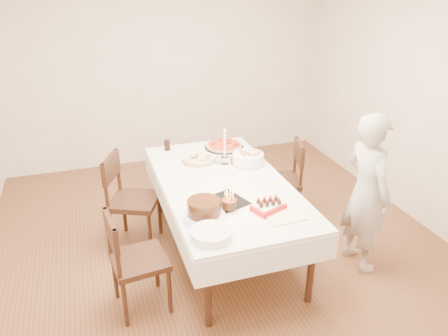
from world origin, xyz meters
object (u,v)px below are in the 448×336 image
object	(u,v)px
chair_left_savory	(134,201)
person	(367,193)
pasta_bowl	(248,158)
taper_candle	(225,146)
layer_cake	(204,208)
chair_right_savory	(280,181)
pizza_pepperoni	(224,146)
cola_glass	(167,145)
chair_left_dessert	(139,261)
strawberry_box	(269,206)
pizza_white	(199,160)
dining_table	(224,217)
birthday_cake	(229,200)

from	to	relation	value
chair_left_savory	person	distance (m)	2.20
pasta_bowl	taper_candle	world-z (taller)	taper_candle
pasta_bowl	layer_cake	size ratio (longest dim) A/B	0.92
chair_right_savory	pasta_bowl	size ratio (longest dim) A/B	2.86
person	pizza_pepperoni	distance (m)	1.66
person	pizza_pepperoni	xyz separation A→B (m)	(-0.87, 1.41, 0.03)
chair_right_savory	taper_candle	world-z (taller)	taper_candle
cola_glass	layer_cake	xyz separation A→B (m)	(0.00, -1.46, 0.01)
pasta_bowl	layer_cake	world-z (taller)	layer_cake
chair_left_dessert	strawberry_box	xyz separation A→B (m)	(1.08, -0.06, 0.33)
chair_left_savory	pizza_white	world-z (taller)	chair_left_savory
chair_left_dessert	chair_right_savory	bearing A→B (deg)	-156.98
chair_right_savory	taper_candle	xyz separation A→B (m)	(-0.63, 0.00, 0.49)
person	pasta_bowl	world-z (taller)	person
person	pizza_pepperoni	bearing A→B (deg)	28.59
chair_left_dessert	strawberry_box	distance (m)	1.13
cola_glass	layer_cake	world-z (taller)	layer_cake
layer_cake	dining_table	bearing A→B (deg)	56.54
dining_table	person	world-z (taller)	person
person	cola_glass	world-z (taller)	person
pizza_white	pasta_bowl	distance (m)	0.51
chair_right_savory	dining_table	bearing A→B (deg)	-136.51
chair_right_savory	person	world-z (taller)	person
strawberry_box	pasta_bowl	bearing A→B (deg)	79.13
layer_cake	birthday_cake	world-z (taller)	birthday_cake
pizza_white	birthday_cake	size ratio (longest dim) A/B	2.54
pizza_pepperoni	birthday_cake	xyz separation A→B (m)	(-0.39, -1.30, 0.06)
dining_table	taper_candle	size ratio (longest dim) A/B	5.61
layer_cake	strawberry_box	distance (m)	0.54
dining_table	birthday_cake	size ratio (longest dim) A/B	15.40
chair_right_savory	strawberry_box	xyz separation A→B (m)	(-0.59, -1.01, 0.33)
dining_table	chair_left_savory	size ratio (longest dim) A/B	2.23
person	dining_table	bearing A→B (deg)	59.36
birthday_cake	layer_cake	bearing A→B (deg)	-172.04
person	taper_candle	distance (m)	1.43
pizza_white	cola_glass	size ratio (longest dim) A/B	2.99
pasta_bowl	layer_cake	distance (m)	1.10
dining_table	taper_candle	bearing A→B (deg)	70.72
pizza_white	pizza_pepperoni	distance (m)	0.47
chair_left_savory	pasta_bowl	xyz separation A→B (m)	(1.17, -0.07, 0.33)
pizza_white	layer_cake	world-z (taller)	layer_cake
pizza_white	pasta_bowl	size ratio (longest dim) A/B	1.11
cola_glass	birthday_cake	distance (m)	1.45
pizza_pepperoni	strawberry_box	bearing A→B (deg)	-93.40
cola_glass	chair_left_savory	bearing A→B (deg)	-129.94
cola_glass	strawberry_box	world-z (taller)	cola_glass
taper_candle	chair_right_savory	bearing A→B (deg)	-0.22
pizza_white	pizza_pepperoni	size ratio (longest dim) A/B	0.82
chair_right_savory	taper_candle	distance (m)	0.80
taper_candle	strawberry_box	world-z (taller)	taper_candle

